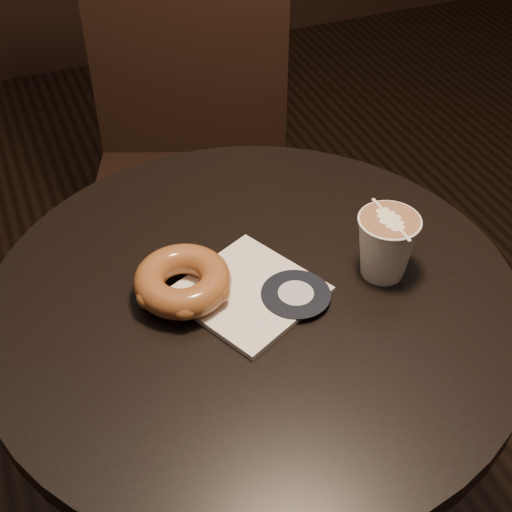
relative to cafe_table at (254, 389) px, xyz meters
name	(u,v)px	position (x,y,z in m)	size (l,w,h in m)	color
cafe_table	(254,389)	(0.00, 0.00, 0.00)	(0.70, 0.70, 0.75)	black
chair	(190,132)	(0.12, 0.65, 0.04)	(0.54, 0.54, 1.06)	black
pastry_bag	(249,292)	(-0.01, 0.00, 0.20)	(0.16, 0.16, 0.01)	white
doughnut	(183,281)	(-0.09, 0.03, 0.23)	(0.12, 0.12, 0.04)	brown
latte_cup	(386,246)	(0.17, -0.03, 0.24)	(0.08, 0.08, 0.09)	white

